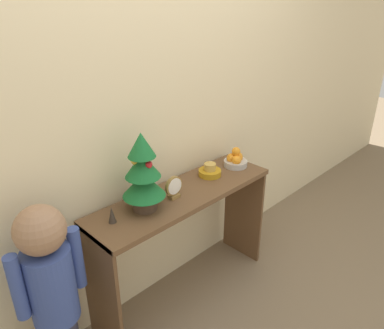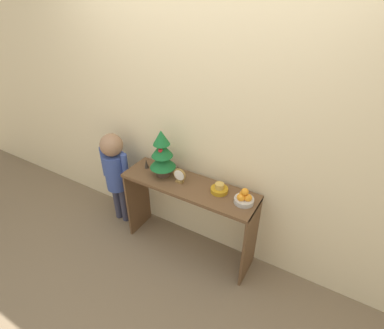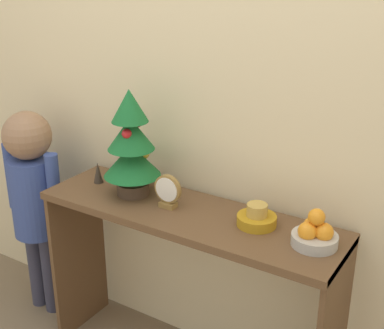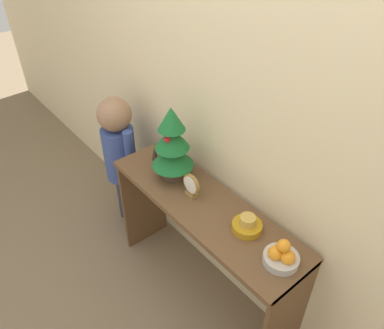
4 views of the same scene
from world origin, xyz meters
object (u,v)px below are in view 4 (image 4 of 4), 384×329
Objects in this scene: figurine at (155,153)px; child_figure at (119,148)px; singing_bowl at (247,225)px; desk_clock at (191,186)px; mini_tree at (172,144)px; fruit_bowl at (281,255)px.

figurine is 0.40m from child_figure.
child_figure is at bearing -177.36° from singing_bowl.
child_figure is (-0.75, -0.00, -0.17)m from desk_clock.
figurine is (-0.73, -0.01, 0.02)m from singing_bowl.
desk_clock reaches higher than singing_bowl.
singing_bowl is 0.35m from desk_clock.
desk_clock is 0.38m from figurine.
mini_tree is 0.24m from desk_clock.
figurine is at bearing 6.21° from child_figure.
singing_bowl is 1.07× the size of desk_clock.
singing_bowl is 0.14× the size of child_figure.
mini_tree is 3.26× the size of desk_clock.
singing_bowl is at bearing 0.83° from figurine.
figurine is (-0.38, 0.04, -0.02)m from desk_clock.
desk_clock reaches higher than figurine.
fruit_bowl is at bearing 1.15° from child_figure.
desk_clock is 0.77m from child_figure.
figurine is at bearing 179.18° from fruit_bowl.
mini_tree reaches higher than child_figure.
desk_clock is at bearing -177.53° from fruit_bowl.
figurine is at bearing 176.27° from mini_tree.
child_figure reaches higher than fruit_bowl.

